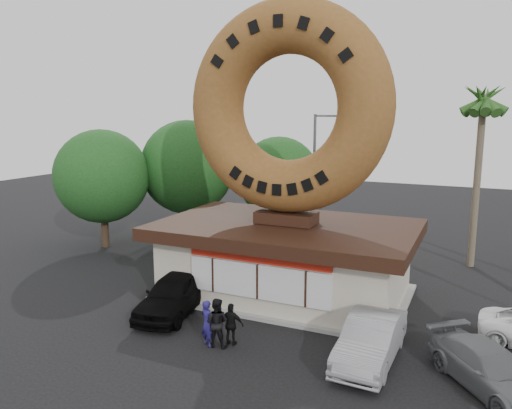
{
  "coord_description": "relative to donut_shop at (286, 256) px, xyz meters",
  "views": [
    {
      "loc": [
        7.73,
        -14.12,
        8.12
      ],
      "look_at": [
        -0.56,
        4.0,
        4.42
      ],
      "focal_mm": 35.0,
      "sensor_mm": 36.0,
      "label": 1
    }
  ],
  "objects": [
    {
      "name": "street_lamp",
      "position": [
        -1.86,
        10.02,
        2.72
      ],
      "size": [
        2.11,
        0.2,
        8.0
      ],
      "color": "#59595E",
      "rests_on": "ground"
    },
    {
      "name": "person_right",
      "position": [
        0.09,
        -5.49,
        -1.0
      ],
      "size": [
        0.95,
        0.51,
        1.53
      ],
      "primitive_type": "imported",
      "rotation": [
        0.0,
        0.0,
        3.3
      ],
      "color": "black",
      "rests_on": "ground"
    },
    {
      "name": "car_black",
      "position": [
        -3.39,
        -3.91,
        -0.97
      ],
      "size": [
        2.59,
        4.9,
        1.59
      ],
      "primitive_type": "imported",
      "rotation": [
        0.0,
        0.0,
        0.16
      ],
      "color": "black",
      "rests_on": "ground"
    },
    {
      "name": "tree_far",
      "position": [
        -13.0,
        3.02,
        2.56
      ],
      "size": [
        5.6,
        5.6,
        7.14
      ],
      "color": "#473321",
      "rests_on": "ground"
    },
    {
      "name": "giant_donut",
      "position": [
        0.0,
        0.02,
        6.53
      ],
      "size": [
        8.98,
        2.29,
        8.98
      ],
      "primitive_type": "torus",
      "rotation": [
        1.57,
        0.0,
        0.0
      ],
      "color": "brown",
      "rests_on": "donut_shop"
    },
    {
      "name": "ground",
      "position": [
        0.0,
        -5.98,
        -1.77
      ],
      "size": [
        90.0,
        90.0,
        0.0
      ],
      "primitive_type": "plane",
      "color": "black",
      "rests_on": "ground"
    },
    {
      "name": "person_left",
      "position": [
        -0.67,
        -5.85,
        -0.93
      ],
      "size": [
        0.72,
        0.62,
        1.66
      ],
      "primitive_type": "imported",
      "rotation": [
        0.0,
        0.0,
        2.71
      ],
      "color": "navy",
      "rests_on": "ground"
    },
    {
      "name": "car_silver",
      "position": [
        4.79,
        -4.58,
        -1.02
      ],
      "size": [
        1.71,
        4.58,
        1.5
      ],
      "primitive_type": "imported",
      "rotation": [
        0.0,
        0.0,
        -0.03
      ],
      "color": "#98989C",
      "rests_on": "ground"
    },
    {
      "name": "tree_west",
      "position": [
        -9.5,
        7.02,
        2.87
      ],
      "size": [
        6.0,
        6.0,
        7.65
      ],
      "color": "#473321",
      "rests_on": "ground"
    },
    {
      "name": "car_grey",
      "position": [
        8.36,
        -4.83,
        -1.13
      ],
      "size": [
        4.15,
        4.52,
        1.27
      ],
      "primitive_type": "imported",
      "rotation": [
        0.0,
        0.0,
        0.68
      ],
      "color": "slate",
      "rests_on": "ground"
    },
    {
      "name": "tree_mid",
      "position": [
        -4.0,
        9.02,
        2.25
      ],
      "size": [
        5.2,
        5.2,
        6.63
      ],
      "color": "#473321",
      "rests_on": "ground"
    },
    {
      "name": "palm_near",
      "position": [
        7.5,
        8.02,
        6.65
      ],
      "size": [
        2.6,
        2.6,
        9.75
      ],
      "color": "#726651",
      "rests_on": "ground"
    },
    {
      "name": "person_center",
      "position": [
        -0.34,
        -5.79,
        -0.89
      ],
      "size": [
        0.94,
        0.78,
        1.76
      ],
      "primitive_type": "imported",
      "rotation": [
        0.0,
        0.0,
        3.28
      ],
      "color": "black",
      "rests_on": "ground"
    },
    {
      "name": "donut_shop",
      "position": [
        0.0,
        0.0,
        0.0
      ],
      "size": [
        11.2,
        7.2,
        3.8
      ],
      "color": "beige",
      "rests_on": "ground"
    }
  ]
}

